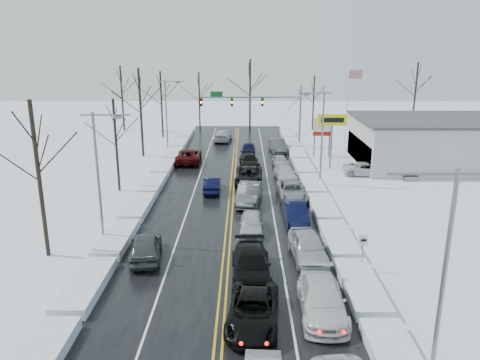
{
  "coord_description": "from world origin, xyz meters",
  "views": [
    {
      "loc": [
        1.15,
        -33.55,
        13.09
      ],
      "look_at": [
        0.8,
        2.96,
        2.5
      ],
      "focal_mm": 35.0,
      "sensor_mm": 36.0,
      "label": 1
    }
  ],
  "objects_px": {
    "oncoming_car_0": "(212,192)",
    "traffic_signal_mast": "(262,105)",
    "tires_plus_sign": "(332,124)",
    "flagpole": "(349,100)",
    "dealership_building": "(448,142)"
  },
  "relations": [
    {
      "from": "oncoming_car_0",
      "to": "traffic_signal_mast",
      "type": "bearing_deg",
      "value": -105.86
    },
    {
      "from": "tires_plus_sign",
      "to": "flagpole",
      "type": "distance_m",
      "value": 14.79
    },
    {
      "from": "traffic_signal_mast",
      "to": "dealership_building",
      "type": "distance_m",
      "value": 23.01
    },
    {
      "from": "tires_plus_sign",
      "to": "flagpole",
      "type": "xyz_separation_m",
      "value": [
        4.67,
        14.01,
        0.93
      ]
    },
    {
      "from": "flagpole",
      "to": "oncoming_car_0",
      "type": "relative_size",
      "value": 2.34
    },
    {
      "from": "dealership_building",
      "to": "tires_plus_sign",
      "type": "bearing_deg",
      "value": -171.53
    },
    {
      "from": "tires_plus_sign",
      "to": "oncoming_car_0",
      "type": "bearing_deg",
      "value": -146.06
    },
    {
      "from": "traffic_signal_mast",
      "to": "dealership_building",
      "type": "bearing_deg",
      "value": -25.95
    },
    {
      "from": "traffic_signal_mast",
      "to": "tires_plus_sign",
      "type": "bearing_deg",
      "value": -59.54
    },
    {
      "from": "dealership_building",
      "to": "traffic_signal_mast",
      "type": "bearing_deg",
      "value": 154.05
    },
    {
      "from": "tires_plus_sign",
      "to": "oncoming_car_0",
      "type": "xyz_separation_m",
      "value": [
        -12.31,
        -8.29,
        -4.99
      ]
    },
    {
      "from": "traffic_signal_mast",
      "to": "flagpole",
      "type": "xyz_separation_m",
      "value": [
        11.72,
        2.01,
        0.45
      ]
    },
    {
      "from": "tires_plus_sign",
      "to": "dealership_building",
      "type": "bearing_deg",
      "value": 8.47
    },
    {
      "from": "tires_plus_sign",
      "to": "dealership_building",
      "type": "height_order",
      "value": "tires_plus_sign"
    },
    {
      "from": "traffic_signal_mast",
      "to": "flagpole",
      "type": "distance_m",
      "value": 11.9
    }
  ]
}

